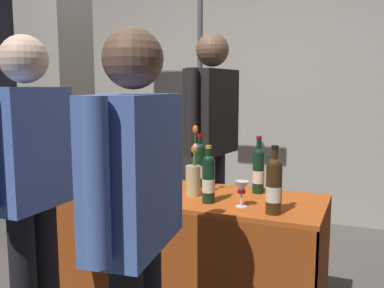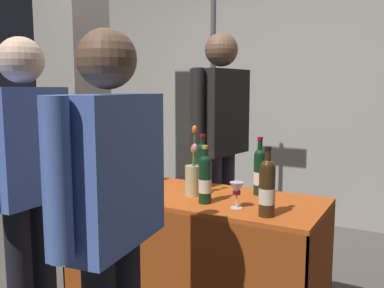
{
  "view_description": "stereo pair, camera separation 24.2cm",
  "coord_description": "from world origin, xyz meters",
  "px_view_note": "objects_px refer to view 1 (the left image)",
  "views": [
    {
      "loc": [
        0.95,
        -2.21,
        1.35
      ],
      "look_at": [
        0.0,
        0.0,
        1.02
      ],
      "focal_mm": 38.8,
      "sensor_mm": 36.0,
      "label": 1
    },
    {
      "loc": [
        1.17,
        -2.1,
        1.35
      ],
      "look_at": [
        0.0,
        0.0,
        1.02
      ],
      "focal_mm": 38.8,
      "sensor_mm": 36.0,
      "label": 2
    }
  ],
  "objects_px": {
    "tasting_table": "(192,231)",
    "wine_glass_near_vendor": "(241,189)",
    "concrete_pillar": "(55,46)",
    "display_bottle_0": "(140,164)",
    "vendor_presenter": "(212,128)",
    "booth_signpost": "(200,82)",
    "featured_wine_bottle": "(200,164)",
    "flower_vase": "(193,175)",
    "taster_foreground_right": "(135,203)"
  },
  "relations": [
    {
      "from": "tasting_table",
      "to": "wine_glass_near_vendor",
      "type": "relative_size",
      "value": 11.07
    },
    {
      "from": "featured_wine_bottle",
      "to": "vendor_presenter",
      "type": "bearing_deg",
      "value": 101.79
    },
    {
      "from": "display_bottle_0",
      "to": "taster_foreground_right",
      "type": "height_order",
      "value": "taster_foreground_right"
    },
    {
      "from": "concrete_pillar",
      "to": "booth_signpost",
      "type": "relative_size",
      "value": 1.48
    },
    {
      "from": "featured_wine_bottle",
      "to": "booth_signpost",
      "type": "distance_m",
      "value": 1.04
    },
    {
      "from": "concrete_pillar",
      "to": "flower_vase",
      "type": "distance_m",
      "value": 1.82
    },
    {
      "from": "display_bottle_0",
      "to": "concrete_pillar",
      "type": "bearing_deg",
      "value": 156.38
    },
    {
      "from": "wine_glass_near_vendor",
      "to": "booth_signpost",
      "type": "relative_size",
      "value": 0.06
    },
    {
      "from": "concrete_pillar",
      "to": "flower_vase",
      "type": "xyz_separation_m",
      "value": [
        1.5,
        -0.59,
        -0.85
      ]
    },
    {
      "from": "wine_glass_near_vendor",
      "to": "taster_foreground_right",
      "type": "relative_size",
      "value": 0.09
    },
    {
      "from": "wine_glass_near_vendor",
      "to": "taster_foreground_right",
      "type": "xyz_separation_m",
      "value": [
        -0.16,
        -0.81,
        0.11
      ]
    },
    {
      "from": "featured_wine_bottle",
      "to": "flower_vase",
      "type": "xyz_separation_m",
      "value": [
        0.04,
        -0.2,
        -0.03
      ]
    },
    {
      "from": "concrete_pillar",
      "to": "wine_glass_near_vendor",
      "type": "xyz_separation_m",
      "value": [
        1.82,
        -0.7,
        -0.87
      ]
    },
    {
      "from": "flower_vase",
      "to": "booth_signpost",
      "type": "height_order",
      "value": "booth_signpost"
    },
    {
      "from": "vendor_presenter",
      "to": "booth_signpost",
      "type": "distance_m",
      "value": 0.54
    },
    {
      "from": "display_bottle_0",
      "to": "taster_foreground_right",
      "type": "relative_size",
      "value": 0.2
    },
    {
      "from": "concrete_pillar",
      "to": "wine_glass_near_vendor",
      "type": "height_order",
      "value": "concrete_pillar"
    },
    {
      "from": "concrete_pillar",
      "to": "booth_signpost",
      "type": "bearing_deg",
      "value": 21.24
    },
    {
      "from": "concrete_pillar",
      "to": "wine_glass_near_vendor",
      "type": "relative_size",
      "value": 24.51
    },
    {
      "from": "concrete_pillar",
      "to": "featured_wine_bottle",
      "type": "height_order",
      "value": "concrete_pillar"
    },
    {
      "from": "tasting_table",
      "to": "flower_vase",
      "type": "xyz_separation_m",
      "value": [
        0.02,
        -0.03,
        0.35
      ]
    },
    {
      "from": "display_bottle_0",
      "to": "flower_vase",
      "type": "height_order",
      "value": "flower_vase"
    },
    {
      "from": "flower_vase",
      "to": "vendor_presenter",
      "type": "bearing_deg",
      "value": 101.78
    },
    {
      "from": "concrete_pillar",
      "to": "tasting_table",
      "type": "height_order",
      "value": "concrete_pillar"
    },
    {
      "from": "flower_vase",
      "to": "booth_signpost",
      "type": "xyz_separation_m",
      "value": [
        -0.38,
        1.03,
        0.55
      ]
    },
    {
      "from": "concrete_pillar",
      "to": "taster_foreground_right",
      "type": "distance_m",
      "value": 2.37
    },
    {
      "from": "vendor_presenter",
      "to": "concrete_pillar",
      "type": "bearing_deg",
      "value": -77.83
    },
    {
      "from": "tasting_table",
      "to": "flower_vase",
      "type": "relative_size",
      "value": 3.7
    },
    {
      "from": "vendor_presenter",
      "to": "booth_signpost",
      "type": "height_order",
      "value": "booth_signpost"
    },
    {
      "from": "featured_wine_bottle",
      "to": "display_bottle_0",
      "type": "height_order",
      "value": "featured_wine_bottle"
    },
    {
      "from": "tasting_table",
      "to": "display_bottle_0",
      "type": "relative_size",
      "value": 4.94
    },
    {
      "from": "concrete_pillar",
      "to": "taster_foreground_right",
      "type": "relative_size",
      "value": 2.18
    },
    {
      "from": "tasting_table",
      "to": "booth_signpost",
      "type": "height_order",
      "value": "booth_signpost"
    },
    {
      "from": "featured_wine_bottle",
      "to": "wine_glass_near_vendor",
      "type": "distance_m",
      "value": 0.48
    },
    {
      "from": "tasting_table",
      "to": "flower_vase",
      "type": "bearing_deg",
      "value": -54.21
    },
    {
      "from": "taster_foreground_right",
      "to": "flower_vase",
      "type": "bearing_deg",
      "value": 2.37
    },
    {
      "from": "wine_glass_near_vendor",
      "to": "booth_signpost",
      "type": "height_order",
      "value": "booth_signpost"
    },
    {
      "from": "vendor_presenter",
      "to": "booth_signpost",
      "type": "xyz_separation_m",
      "value": [
        -0.24,
        0.35,
        0.34
      ]
    },
    {
      "from": "taster_foreground_right",
      "to": "booth_signpost",
      "type": "bearing_deg",
      "value": 7.8
    },
    {
      "from": "concrete_pillar",
      "to": "flower_vase",
      "type": "height_order",
      "value": "concrete_pillar"
    },
    {
      "from": "display_bottle_0",
      "to": "vendor_presenter",
      "type": "distance_m",
      "value": 0.66
    },
    {
      "from": "flower_vase",
      "to": "concrete_pillar",
      "type": "bearing_deg",
      "value": 158.37
    },
    {
      "from": "wine_glass_near_vendor",
      "to": "taster_foreground_right",
      "type": "height_order",
      "value": "taster_foreground_right"
    },
    {
      "from": "featured_wine_bottle",
      "to": "wine_glass_near_vendor",
      "type": "xyz_separation_m",
      "value": [
        0.37,
        -0.31,
        -0.05
      ]
    },
    {
      "from": "vendor_presenter",
      "to": "featured_wine_bottle",
      "type": "bearing_deg",
      "value": 20.39
    },
    {
      "from": "flower_vase",
      "to": "vendor_presenter",
      "type": "height_order",
      "value": "vendor_presenter"
    },
    {
      "from": "tasting_table",
      "to": "vendor_presenter",
      "type": "relative_size",
      "value": 0.88
    },
    {
      "from": "tasting_table",
      "to": "flower_vase",
      "type": "height_order",
      "value": "flower_vase"
    },
    {
      "from": "flower_vase",
      "to": "wine_glass_near_vendor",
      "type": "bearing_deg",
      "value": -18.95
    },
    {
      "from": "display_bottle_0",
      "to": "booth_signpost",
      "type": "bearing_deg",
      "value": 86.32
    }
  ]
}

